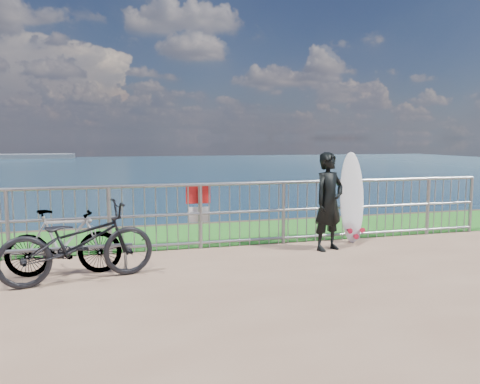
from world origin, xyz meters
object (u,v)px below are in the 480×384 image
object	(u,v)px
surfer	(329,202)
surfboard	(352,200)
bicycle_far	(64,242)
bicycle_near	(78,242)

from	to	relation	value
surfer	surfboard	world-z (taller)	surfer
surfboard	surfer	bearing A→B (deg)	-144.75
surfer	bicycle_far	distance (m)	4.19
surfboard	bicycle_near	world-z (taller)	surfboard
bicycle_near	bicycle_far	world-z (taller)	bicycle_near
bicycle_far	surfboard	bearing A→B (deg)	-77.89
bicycle_near	bicycle_far	bearing A→B (deg)	18.24
surfer	bicycle_far	size ratio (longest dim) A/B	1.08
bicycle_far	surfer	bearing A→B (deg)	-82.86
surfer	bicycle_far	xyz separation A→B (m)	(-4.15, -0.39, -0.36)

